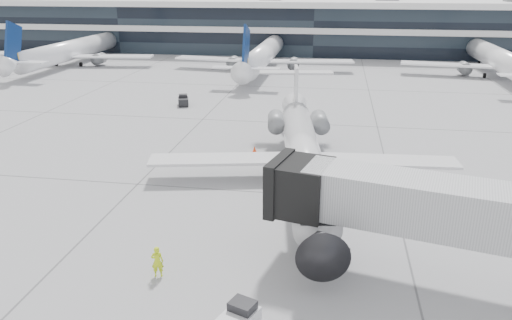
# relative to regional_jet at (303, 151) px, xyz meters

# --- Properties ---
(ground) EXTENTS (220.00, 220.00, 0.00)m
(ground) POSITION_rel_regional_jet_xyz_m (-2.89, -3.12, -2.45)
(ground) COLOR #969699
(ground) RESTS_ON ground
(terminal) EXTENTS (170.00, 22.00, 10.00)m
(terminal) POSITION_rel_regional_jet_xyz_m (-2.89, 78.88, 2.55)
(terminal) COLOR black
(terminal) RESTS_ON ground
(bg_jet_left) EXTENTS (32.00, 40.00, 9.60)m
(bg_jet_left) POSITION_rel_regional_jet_xyz_m (-47.89, 51.88, -2.45)
(bg_jet_left) COLOR white
(bg_jet_left) RESTS_ON ground
(bg_jet_center) EXTENTS (32.00, 40.00, 9.60)m
(bg_jet_center) POSITION_rel_regional_jet_xyz_m (-10.89, 51.88, -2.45)
(bg_jet_center) COLOR white
(bg_jet_center) RESTS_ON ground
(bg_jet_right) EXTENTS (32.00, 40.00, 9.60)m
(bg_jet_right) POSITION_rel_regional_jet_xyz_m (29.11, 51.88, -2.45)
(bg_jet_right) COLOR white
(bg_jet_right) RESTS_ON ground
(regional_jet) EXTENTS (24.93, 31.11, 7.19)m
(regional_jet) POSITION_rel_regional_jet_xyz_m (0.00, 0.00, 0.00)
(regional_jet) COLOR silver
(regional_jet) RESTS_ON ground
(jet_bridge) EXTENTS (18.79, 7.73, 6.08)m
(jet_bridge) POSITION_rel_regional_jet_xyz_m (9.28, -14.03, 1.98)
(jet_bridge) COLOR #AFB2B4
(jet_bridge) RESTS_ON ground
(ramp_worker) EXTENTS (0.74, 0.57, 1.83)m
(ramp_worker) POSITION_rel_regional_jet_xyz_m (-6.75, -15.42, -1.54)
(ramp_worker) COLOR #C7E718
(ramp_worker) RESTS_ON ground
(traffic_cone) EXTENTS (0.45, 0.45, 0.54)m
(traffic_cone) POSITION_rel_regional_jet_xyz_m (-4.98, 6.30, -2.20)
(traffic_cone) COLOR #FF3F0D
(traffic_cone) RESTS_ON ground
(far_tug) EXTENTS (1.89, 2.46, 1.38)m
(far_tug) POSITION_rel_regional_jet_xyz_m (-17.15, 23.12, -1.84)
(far_tug) COLOR black
(far_tug) RESTS_ON ground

